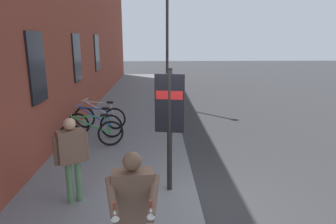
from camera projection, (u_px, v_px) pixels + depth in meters
ground at (204, 120)px, 11.35m from camera, size 60.00×60.00×0.00m
sidewalk_pavement at (135, 108)px, 13.18m from camera, size 24.00×3.50×0.12m
station_facade at (87, 5)px, 13.01m from camera, size 22.00×0.65×8.87m
bicycle_by_door at (92, 134)px, 8.11m from camera, size 0.64×1.72×0.97m
bicycle_beside_lamp at (95, 124)px, 9.03m from camera, size 0.54×1.75×0.97m
bicycle_leaning_wall at (100, 117)px, 9.86m from camera, size 0.52×1.75×0.97m
transit_info_sign at (170, 111)px, 5.57m from camera, size 0.17×0.56×2.40m
pedestrian_by_facade at (72, 152)px, 5.28m from camera, size 0.42×0.54×1.59m
tourist_with_hotdogs at (133, 204)px, 3.52m from camera, size 0.59×0.64×1.67m
street_lamp at (167, 36)px, 13.00m from camera, size 0.28×0.28×5.05m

